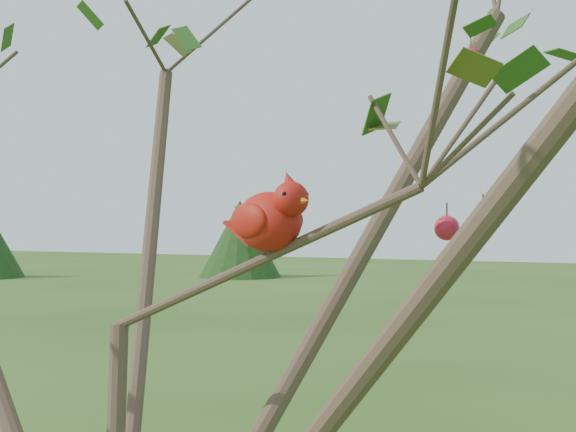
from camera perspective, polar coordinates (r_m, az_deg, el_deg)
The scene contains 2 objects.
crabapple_tree at distance 1.40m, azimuth -12.52°, elevation -1.41°, with size 2.35×2.05×2.95m.
cardinal at distance 1.34m, azimuth -1.19°, elevation -0.20°, with size 0.20×0.14×0.15m.
Camera 1 is at (0.89, -1.13, 2.15)m, focal length 50.00 mm.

